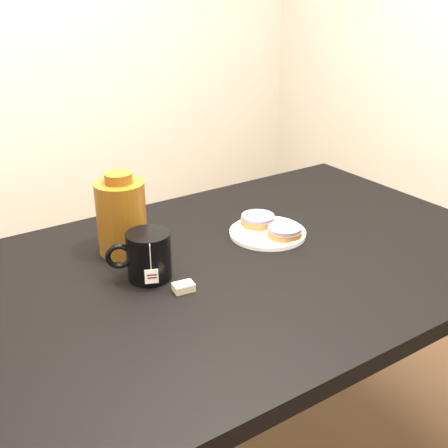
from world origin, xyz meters
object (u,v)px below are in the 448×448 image
object	(u,v)px
plate	(268,232)
bagel_package	(121,216)
table	(240,289)
bagel_back	(258,220)
bagel_front	(285,232)
teabag_pouch	(184,287)
mug	(148,256)

from	to	relation	value
plate	bagel_package	distance (m)	0.39
table	bagel_back	distance (m)	0.22
plate	bagel_front	distance (m)	0.06
teabag_pouch	bagel_package	xyz separation A→B (m)	(-0.03, 0.25, 0.09)
table	mug	distance (m)	0.27
plate	bagel_package	xyz separation A→B (m)	(-0.36, 0.13, 0.09)
plate	bagel_front	world-z (taller)	bagel_front
mug	plate	bearing A→B (deg)	27.28
bagel_package	teabag_pouch	bearing A→B (deg)	-84.12
table	mug	bearing A→B (deg)	169.07
teabag_pouch	bagel_package	world-z (taller)	bagel_package
bagel_back	table	bearing A→B (deg)	-139.53
plate	teabag_pouch	xyz separation A→B (m)	(-0.33, -0.13, 0.00)
teabag_pouch	plate	bearing A→B (deg)	20.77
plate	mug	bearing A→B (deg)	-175.22
plate	bagel_front	xyz separation A→B (m)	(0.02, -0.05, 0.02)
plate	teabag_pouch	size ratio (longest dim) A/B	4.53
plate	bagel_back	xyz separation A→B (m)	(0.00, 0.05, 0.02)
bagel_back	bagel_package	bearing A→B (deg)	168.16
plate	bagel_front	size ratio (longest dim) A/B	1.90
table	bagel_back	xyz separation A→B (m)	(0.15, 0.13, 0.11)
table	bagel_front	size ratio (longest dim) A/B	13.03
plate	bagel_package	world-z (taller)	bagel_package
bagel_front	bagel_package	distance (m)	0.42
bagel_front	mug	xyz separation A→B (m)	(-0.39, 0.02, 0.03)
bagel_front	teabag_pouch	world-z (taller)	bagel_front
bagel_back	bagel_front	xyz separation A→B (m)	(0.01, -0.10, 0.00)
table	teabag_pouch	xyz separation A→B (m)	(-0.19, -0.05, 0.09)
bagel_back	mug	size ratio (longest dim) A/B	0.80
bagel_front	mug	bearing A→B (deg)	177.11
bagel_back	bagel_front	bearing A→B (deg)	-83.63
mug	bagel_package	xyz separation A→B (m)	(0.01, 0.16, 0.04)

